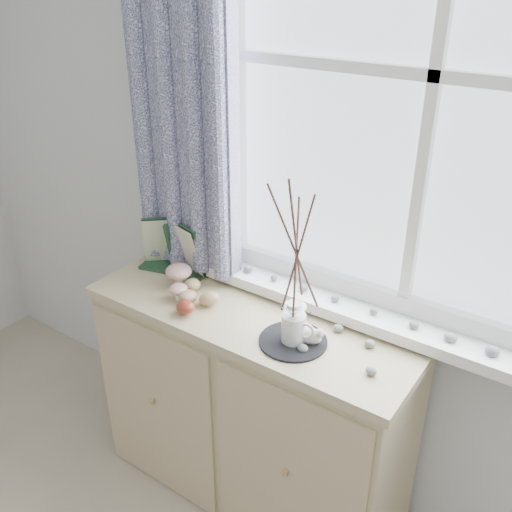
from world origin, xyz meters
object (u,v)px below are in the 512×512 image
(toadstool_cluster, at_px, (179,277))
(twig_pitcher, at_px, (296,248))
(botanical_book, at_px, (168,248))
(sideboard, at_px, (252,406))

(toadstool_cluster, xyz_separation_m, twig_pitcher, (0.51, -0.04, 0.28))
(botanical_book, bearing_deg, twig_pitcher, -24.19)
(toadstool_cluster, distance_m, twig_pitcher, 0.58)
(toadstool_cluster, relative_size, twig_pitcher, 0.26)
(botanical_book, height_order, toadstool_cluster, botanical_book)
(botanical_book, bearing_deg, toadstool_cluster, -46.77)
(sideboard, height_order, twig_pitcher, twig_pitcher)
(sideboard, bearing_deg, botanical_book, 173.92)
(toadstool_cluster, bearing_deg, botanical_book, 147.13)
(twig_pitcher, bearing_deg, botanical_book, 148.91)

